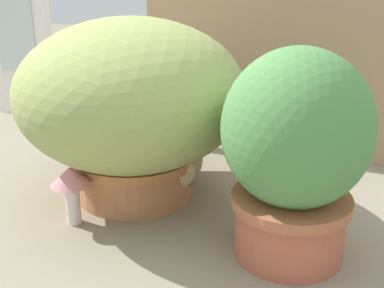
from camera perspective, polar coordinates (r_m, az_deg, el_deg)
The scene contains 8 objects.
ground_plane at distance 1.32m, azimuth -3.53°, elevation -7.06°, with size 6.00×6.00×0.00m, color gray.
cardboard_backdrop at distance 1.64m, azimuth 9.57°, elevation 11.22°, with size 0.92×0.03×0.71m, color tan.
window_panel_white at distance 2.10m, azimuth -19.57°, elevation 13.99°, with size 0.29×0.05×0.81m.
grass_planter at distance 1.29m, azimuth -6.97°, elevation 4.92°, with size 0.59×0.59×0.48m.
leafy_planter at distance 1.03m, azimuth 11.81°, elevation -0.83°, with size 0.31×0.31×0.46m.
cat at distance 1.35m, azimuth -2.21°, elevation -0.74°, with size 0.28×0.38×0.32m.
mushroom_ornament_pink at distance 1.22m, azimuth -13.79°, elevation -4.29°, with size 0.10×0.10×0.15m.
mushroom_ornament_red at distance 1.28m, azimuth -6.91°, elevation -3.77°, with size 0.07×0.07×0.12m.
Camera 1 is at (0.55, -1.03, 0.61)m, focal length 46.19 mm.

